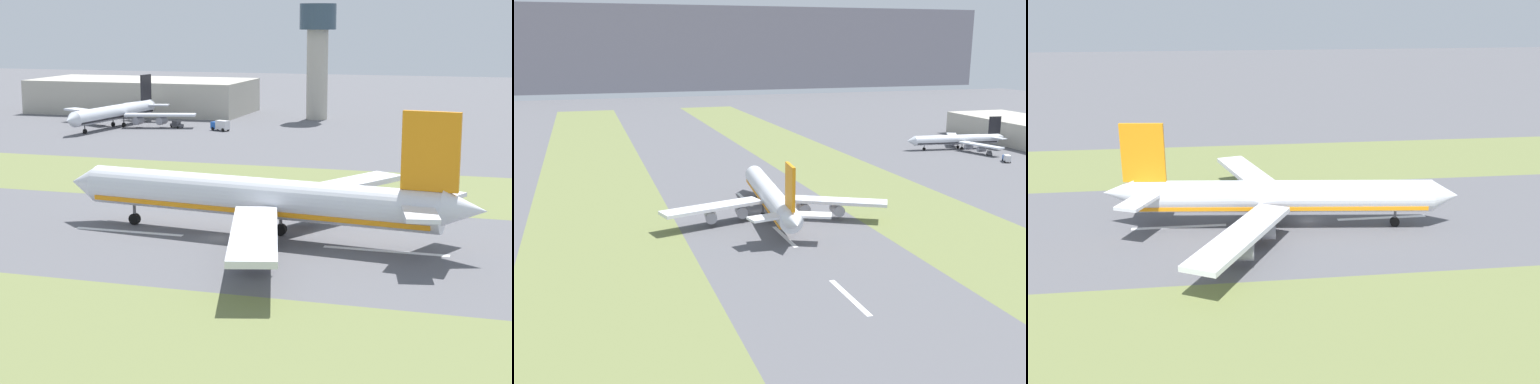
% 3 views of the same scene
% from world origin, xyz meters
% --- Properties ---
extents(ground_plane, '(800.00, 800.00, 0.00)m').
position_xyz_m(ground_plane, '(0.00, 0.00, 0.00)').
color(ground_plane, '#56565B').
extents(grass_median_west, '(40.00, 600.00, 0.01)m').
position_xyz_m(grass_median_west, '(-45.00, 0.00, 0.00)').
color(grass_median_west, olive).
rests_on(grass_median_west, ground).
extents(grass_median_east, '(40.00, 600.00, 0.01)m').
position_xyz_m(grass_median_east, '(45.00, 0.00, 0.00)').
color(grass_median_east, olive).
rests_on(grass_median_east, ground).
extents(centreline_dash_near, '(1.20, 18.00, 0.01)m').
position_xyz_m(centreline_dash_near, '(0.00, -65.14, 0.01)').
color(centreline_dash_near, silver).
rests_on(centreline_dash_near, ground).
extents(centreline_dash_mid, '(1.20, 18.00, 0.01)m').
position_xyz_m(centreline_dash_mid, '(0.00, -25.14, 0.01)').
color(centreline_dash_mid, silver).
rests_on(centreline_dash_mid, ground).
extents(centreline_dash_far, '(1.20, 18.00, 0.01)m').
position_xyz_m(centreline_dash_far, '(0.00, 14.86, 0.01)').
color(centreline_dash_far, silver).
rests_on(centreline_dash_far, ground).
extents(airplane_main_jet, '(63.72, 67.19, 20.20)m').
position_xyz_m(airplane_main_jet, '(2.12, -7.04, 6.02)').
color(airplane_main_jet, silver).
rests_on(airplane_main_jet, ground).
extents(terminal_building, '(36.00, 76.72, 11.70)m').
position_xyz_m(terminal_building, '(164.77, 85.84, 5.85)').
color(terminal_building, '#B2AD9E').
rests_on(terminal_building, ground).
extents(airplane_parked_apron, '(50.20, 47.61, 15.09)m').
position_xyz_m(airplane_parked_apron, '(121.18, 75.28, 4.50)').
color(airplane_parked_apron, silver).
rests_on(airplane_parked_apron, ground).
extents(service_truck, '(4.55, 6.37, 3.10)m').
position_xyz_m(service_truck, '(121.94, 41.75, 1.67)').
color(service_truck, '#1E51B2').
rests_on(service_truck, ground).
extents(apron_car, '(3.62, 4.74, 2.03)m').
position_xyz_m(apron_car, '(124.79, 56.94, 1.00)').
color(apron_car, '#4C4C51').
rests_on(apron_car, ground).
extents(mountain_ridge, '(800.00, 120.00, 86.42)m').
position_xyz_m(mountain_ridge, '(0.00, 520.00, 43.21)').
color(mountain_ridge, gray).
rests_on(mountain_ridge, ground).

